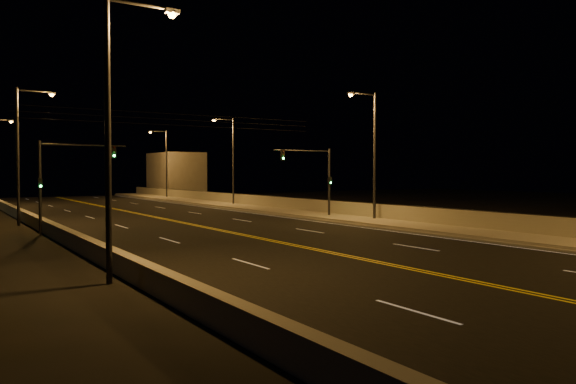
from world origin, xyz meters
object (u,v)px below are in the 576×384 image
traffic_signal_right (318,174)px  streetlight_2 (231,156)px  streetlight_5 (22,146)px  traffic_signal_left (59,174)px  streetlight_1 (372,148)px  streetlight_4 (116,118)px  streetlight_3 (164,160)px

traffic_signal_right → streetlight_2: bearing=85.0°
streetlight_2 → streetlight_5: size_ratio=1.00×
streetlight_5 → traffic_signal_right: bearing=-18.3°
traffic_signal_left → streetlight_1: bearing=-12.2°
streetlight_4 → traffic_signal_right: (19.85, 16.71, -1.86)m
streetlight_5 → streetlight_1: bearing=-27.0°
streetlight_3 → traffic_signal_left: streetlight_3 is taller
streetlight_1 → streetlight_5: size_ratio=1.00×
streetlight_5 → traffic_signal_right: (19.85, -6.56, -1.86)m
streetlight_4 → streetlight_5: size_ratio=1.00×
streetlight_2 → streetlight_5: (-21.45, -11.59, 0.00)m
streetlight_5 → traffic_signal_left: streetlight_5 is taller
streetlight_3 → streetlight_1: bearing=-90.0°
streetlight_2 → streetlight_4: bearing=-121.6°
streetlight_1 → streetlight_2: (0.00, 22.54, 0.00)m
streetlight_4 → streetlight_5: bearing=90.0°
streetlight_5 → traffic_signal_right: 20.99m
streetlight_1 → streetlight_3: (0.00, 42.75, 0.00)m
streetlight_2 → streetlight_3: size_ratio=1.00×
traffic_signal_right → streetlight_4: bearing=-139.9°
traffic_signal_right → traffic_signal_left: same height
streetlight_2 → traffic_signal_left: 27.26m
traffic_signal_right → traffic_signal_left: 18.65m
streetlight_1 → traffic_signal_left: streetlight_1 is taller
streetlight_4 → streetlight_3: bearing=68.7°
streetlight_2 → streetlight_3: bearing=90.0°
streetlight_4 → traffic_signal_left: 16.86m
streetlight_2 → streetlight_5: 24.38m
streetlight_2 → traffic_signal_right: size_ratio=1.71×
streetlight_1 → traffic_signal_right: size_ratio=1.71×
streetlight_4 → traffic_signal_right: 26.02m
streetlight_5 → traffic_signal_left: 6.92m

